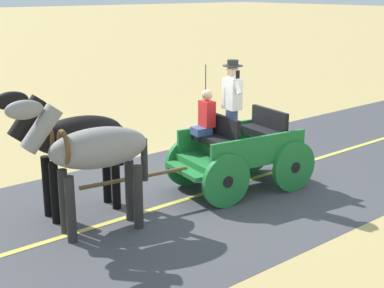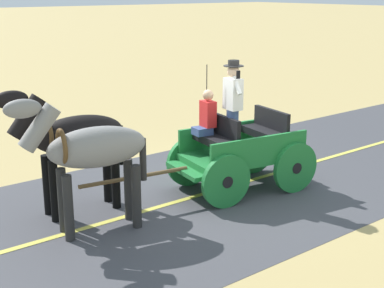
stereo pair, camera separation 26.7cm
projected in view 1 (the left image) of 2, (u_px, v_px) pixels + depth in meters
name	position (u px, v px, depth m)	size (l,w,h in m)	color
ground_plane	(228.00, 187.00, 10.68)	(200.00, 200.00, 0.00)	tan
road_surface	(228.00, 186.00, 10.68)	(5.45, 160.00, 0.01)	#424247
road_centre_stripe	(228.00, 186.00, 10.68)	(0.12, 160.00, 0.00)	#DBCC4C
horse_drawn_carriage	(237.00, 148.00, 10.35)	(1.76, 4.51, 2.50)	#1E7233
horse_near_side	(92.00, 152.00, 8.35)	(0.87, 2.15, 2.21)	gray
horse_off_side	(73.00, 139.00, 9.06)	(0.71, 2.14, 2.21)	black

